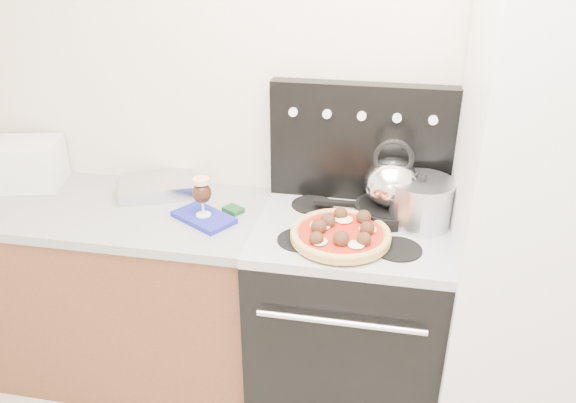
% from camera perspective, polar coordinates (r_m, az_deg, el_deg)
% --- Properties ---
extents(room_shell, '(3.52, 3.01, 2.52)m').
position_cam_1_polar(room_shell, '(1.32, 0.41, -7.80)').
color(room_shell, beige).
rests_on(room_shell, ground).
extents(base_cabinet, '(1.45, 0.60, 0.86)m').
position_cam_1_polar(base_cabinet, '(2.80, -17.37, -8.85)').
color(base_cabinet, brown).
rests_on(base_cabinet, ground).
extents(countertop, '(1.48, 0.63, 0.04)m').
position_cam_1_polar(countertop, '(2.58, -18.70, -0.64)').
color(countertop, '#99999A').
rests_on(countertop, base_cabinet).
extents(stove_body, '(0.76, 0.65, 0.88)m').
position_cam_1_polar(stove_body, '(2.50, 5.94, -12.14)').
color(stove_body, black).
rests_on(stove_body, ground).
extents(cooktop, '(0.76, 0.65, 0.04)m').
position_cam_1_polar(cooktop, '(2.25, 6.49, -2.92)').
color(cooktop, '#ADADB2').
rests_on(cooktop, stove_body).
extents(backguard, '(0.76, 0.08, 0.50)m').
position_cam_1_polar(backguard, '(2.38, 7.39, 5.97)').
color(backguard, black).
rests_on(backguard, cooktop).
extents(fridge, '(0.64, 0.68, 1.90)m').
position_cam_1_polar(fridge, '(2.27, 24.38, -3.51)').
color(fridge, silver).
rests_on(fridge, ground).
extents(toaster_oven, '(0.38, 0.32, 0.21)m').
position_cam_1_polar(toaster_oven, '(2.85, -25.32, 3.50)').
color(toaster_oven, white).
rests_on(toaster_oven, countertop).
extents(foil_sheet, '(0.39, 0.34, 0.06)m').
position_cam_1_polar(foil_sheet, '(2.59, -13.15, 1.51)').
color(foil_sheet, silver).
rests_on(foil_sheet, countertop).
extents(oven_mitt, '(0.29, 0.26, 0.02)m').
position_cam_1_polar(oven_mitt, '(2.33, -8.55, -1.62)').
color(oven_mitt, '#1D2398').
rests_on(oven_mitt, countertop).
extents(beer_glass, '(0.09, 0.09, 0.17)m').
position_cam_1_polar(beer_glass, '(2.29, -8.71, 0.47)').
color(beer_glass, black).
rests_on(beer_glass, oven_mitt).
extents(pizza_pan, '(0.42, 0.42, 0.01)m').
position_cam_1_polar(pizza_pan, '(2.12, 5.33, -3.89)').
color(pizza_pan, black).
rests_on(pizza_pan, cooktop).
extents(pizza, '(0.38, 0.38, 0.05)m').
position_cam_1_polar(pizza, '(2.11, 5.37, -3.14)').
color(pizza, tan).
rests_on(pizza, pizza_pan).
extents(skillet, '(0.28, 0.28, 0.05)m').
position_cam_1_polar(skillet, '(2.32, 10.20, -0.92)').
color(skillet, black).
rests_on(skillet, cooktop).
extents(tea_kettle, '(0.26, 0.26, 0.24)m').
position_cam_1_polar(tea_kettle, '(2.26, 10.49, 2.29)').
color(tea_kettle, white).
rests_on(tea_kettle, skillet).
extents(stock_pot, '(0.26, 0.26, 0.18)m').
position_cam_1_polar(stock_pot, '(2.26, 13.32, -0.19)').
color(stock_pot, silver).
rests_on(stock_pot, cooktop).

